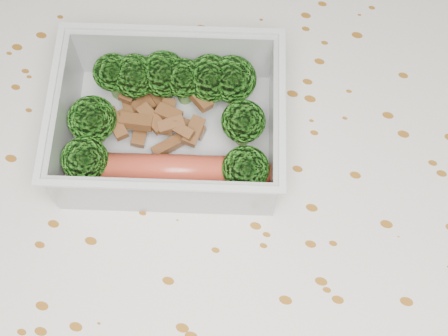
# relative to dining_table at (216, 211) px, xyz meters

# --- Properties ---
(ground_plane) EXTENTS (4.00, 4.00, 0.00)m
(ground_plane) POSITION_rel_dining_table_xyz_m (0.00, 0.00, -0.67)
(ground_plane) COLOR olive
(ground_plane) RESTS_ON ground
(dining_table) EXTENTS (1.40, 0.90, 0.75)m
(dining_table) POSITION_rel_dining_table_xyz_m (0.00, 0.00, 0.00)
(dining_table) COLOR brown
(dining_table) RESTS_ON ground
(tablecloth) EXTENTS (1.46, 0.96, 0.19)m
(tablecloth) POSITION_rel_dining_table_xyz_m (0.00, 0.00, 0.05)
(tablecloth) COLOR white
(tablecloth) RESTS_ON dining_table
(lunch_container) EXTENTS (0.20, 0.18, 0.06)m
(lunch_container) POSITION_rel_dining_table_xyz_m (-0.04, 0.02, 0.11)
(lunch_container) COLOR silver
(lunch_container) RESTS_ON tablecloth
(broccoli_florets) EXTENTS (0.16, 0.14, 0.05)m
(broccoli_florets) POSITION_rel_dining_table_xyz_m (-0.04, 0.04, 0.12)
(broccoli_florets) COLOR #608C3F
(broccoli_florets) RESTS_ON lunch_container
(meat_pile) EXTENTS (0.08, 0.08, 0.03)m
(meat_pile) POSITION_rel_dining_table_xyz_m (-0.06, 0.03, 0.11)
(meat_pile) COLOR brown
(meat_pile) RESTS_ON lunch_container
(sausage) EXTENTS (0.15, 0.06, 0.02)m
(sausage) POSITION_rel_dining_table_xyz_m (-0.03, -0.02, 0.11)
(sausage) COLOR #BE412B
(sausage) RESTS_ON lunch_container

